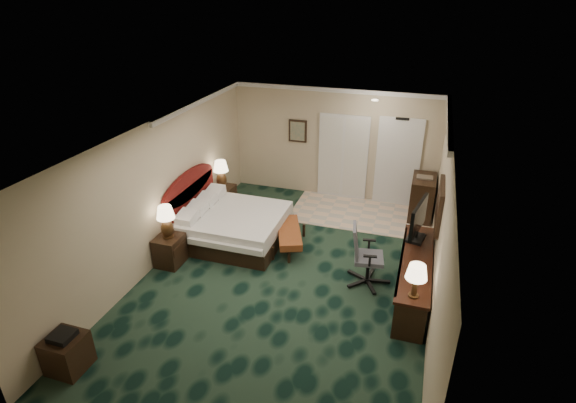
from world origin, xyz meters
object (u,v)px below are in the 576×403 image
(bed, at_px, (235,227))
(minibar, at_px, (422,198))
(side_table, at_px, (67,353))
(desk_chair, at_px, (369,256))
(desk, at_px, (414,278))
(nightstand_far, at_px, (224,198))
(nightstand_near, at_px, (170,250))
(bed_bench, at_px, (289,238))
(tv, at_px, (418,221))
(lamp_near, at_px, (166,222))
(lamp_far, at_px, (221,174))

(bed, height_order, minibar, minibar)
(side_table, distance_m, desk_chair, 4.90)
(bed, bearing_deg, desk, -12.13)
(nightstand_far, bearing_deg, nightstand_near, -90.10)
(nightstand_far, xyz_separation_m, bed_bench, (1.98, -1.15, -0.08))
(tv, bearing_deg, lamp_near, -154.54)
(side_table, height_order, desk, desk)
(desk, bearing_deg, minibar, 90.39)
(lamp_near, bearing_deg, side_table, -89.45)
(side_table, bearing_deg, tv, 41.14)
(bed, distance_m, nightstand_far, 1.45)
(bed, distance_m, desk_chair, 2.93)
(side_table, distance_m, minibar, 7.58)
(minibar, bearing_deg, nightstand_near, -142.31)
(minibar, bearing_deg, nightstand_far, -166.70)
(lamp_near, bearing_deg, lamp_far, 90.21)
(side_table, bearing_deg, nightstand_near, 90.57)
(desk_chair, bearing_deg, nightstand_near, 178.46)
(lamp_near, height_order, bed_bench, lamp_near)
(lamp_far, relative_size, tv, 0.69)
(lamp_near, xyz_separation_m, side_table, (0.03, -2.74, -0.63))
(nightstand_far, height_order, side_table, nightstand_far)
(nightstand_near, xyz_separation_m, desk_chair, (3.67, 0.53, 0.28))
(nightstand_far, relative_size, desk, 0.24)
(lamp_near, distance_m, desk_chair, 3.72)
(lamp_near, xyz_separation_m, lamp_far, (-0.01, 2.36, 0.02))
(lamp_near, distance_m, bed_bench, 2.43)
(lamp_far, bearing_deg, side_table, -89.60)
(minibar, bearing_deg, lamp_near, -142.44)
(lamp_far, relative_size, minibar, 0.67)
(bed, xyz_separation_m, nightstand_near, (-0.83, -1.19, -0.02))
(nightstand_far, xyz_separation_m, side_table, (0.02, -5.11, -0.03))
(nightstand_far, relative_size, tv, 0.62)
(desk_chair, xyz_separation_m, minibar, (0.77, 2.91, -0.09))
(side_table, bearing_deg, lamp_far, 90.40)
(lamp_near, relative_size, side_table, 1.19)
(side_table, xyz_separation_m, desk, (4.44, 3.13, 0.08))
(nightstand_near, height_order, minibar, minibar)
(lamp_near, bearing_deg, bed, 54.72)
(nightstand_near, bearing_deg, bed, 55.08)
(nightstand_near, distance_m, tv, 4.61)
(nightstand_far, distance_m, desk_chair, 4.12)
(bed, bearing_deg, nightstand_far, 124.63)
(lamp_far, distance_m, minibar, 4.60)
(lamp_far, xyz_separation_m, minibar, (4.45, 1.06, -0.43))
(nightstand_near, bearing_deg, desk_chair, 8.21)
(side_table, height_order, desk_chair, desk_chair)
(nightstand_far, xyz_separation_m, desk_chair, (3.67, -1.86, 0.27))
(nightstand_far, relative_size, bed_bench, 0.47)
(side_table, height_order, minibar, minibar)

